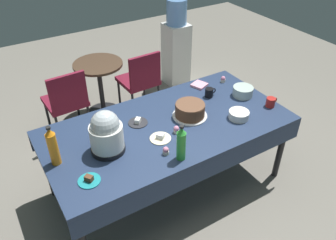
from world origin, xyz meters
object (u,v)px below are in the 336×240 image
at_px(ceramic_snack_bowl, 239,115).
at_px(coffee_mug_red, 271,102).
at_px(coffee_mug_black, 209,93).
at_px(water_cooler, 176,45).
at_px(frosted_layer_cake, 190,110).
at_px(potluck_table, 168,130).
at_px(cupcake_lemon, 223,79).
at_px(slow_cooker, 106,133).
at_px(cupcake_cocoa, 166,151).
at_px(dessert_plate_teal, 89,180).
at_px(dessert_plate_sage, 109,126).
at_px(soda_bottle_orange_juice, 53,147).
at_px(dessert_plate_cream, 160,138).
at_px(round_cafe_table, 100,79).
at_px(soda_bottle_lime_soda, 181,144).
at_px(dessert_plate_charcoal, 138,122).
at_px(maroon_chair_right, 141,78).
at_px(glass_salad_bowl, 243,91).
at_px(cupcake_mint, 176,130).
at_px(maroon_chair_left, 66,99).

bearing_deg(ceramic_snack_bowl, coffee_mug_red, -0.81).
distance_m(coffee_mug_black, water_cooler, 1.69).
bearing_deg(frosted_layer_cake, potluck_table, -178.58).
distance_m(cupcake_lemon, coffee_mug_red, 0.62).
bearing_deg(slow_cooker, ceramic_snack_bowl, -9.54).
relative_size(potluck_table, cupcake_cocoa, 32.59).
height_order(dessert_plate_teal, dessert_plate_sage, dessert_plate_sage).
bearing_deg(dessert_plate_teal, soda_bottle_orange_juice, 114.34).
relative_size(dessert_plate_cream, water_cooler, 0.15).
height_order(potluck_table, cupcake_lemon, cupcake_lemon).
height_order(cupcake_cocoa, round_cafe_table, cupcake_cocoa).
height_order(soda_bottle_lime_soda, round_cafe_table, soda_bottle_lime_soda).
height_order(cupcake_lemon, coffee_mug_black, coffee_mug_black).
distance_m(ceramic_snack_bowl, dessert_plate_sage, 1.17).
height_order(frosted_layer_cake, dessert_plate_charcoal, frosted_layer_cake).
bearing_deg(dessert_plate_teal, soda_bottle_lime_soda, -11.18).
relative_size(dessert_plate_charcoal, soda_bottle_orange_juice, 0.51).
xyz_separation_m(cupcake_cocoa, coffee_mug_red, (1.22, 0.07, 0.01)).
xyz_separation_m(coffee_mug_red, maroon_chair_right, (-0.59, 1.57, -0.30)).
bearing_deg(ceramic_snack_bowl, dessert_plate_sage, 155.44).
xyz_separation_m(coffee_mug_black, round_cafe_table, (-0.65, 1.35, -0.30)).
xyz_separation_m(ceramic_snack_bowl, dessert_plate_cream, (-0.76, 0.11, -0.02)).
distance_m(coffee_mug_red, maroon_chair_right, 1.71).
relative_size(ceramic_snack_bowl, dessert_plate_cream, 1.02).
height_order(dessert_plate_sage, round_cafe_table, dessert_plate_sage).
height_order(glass_salad_bowl, maroon_chair_right, maroon_chair_right).
xyz_separation_m(dessert_plate_teal, cupcake_mint, (0.85, 0.16, 0.02)).
bearing_deg(soda_bottle_lime_soda, soda_bottle_orange_juice, 151.68).
bearing_deg(ceramic_snack_bowl, dessert_plate_cream, 171.77).
height_order(glass_salad_bowl, cupcake_mint, glass_salad_bowl).
bearing_deg(dessert_plate_charcoal, round_cafe_table, 83.10).
xyz_separation_m(dessert_plate_charcoal, cupcake_cocoa, (-0.00, -0.49, 0.02)).
bearing_deg(maroon_chair_left, water_cooler, 13.95).
distance_m(dessert_plate_charcoal, soda_bottle_lime_soda, 0.61).
distance_m(dessert_plate_teal, cupcake_mint, 0.86).
xyz_separation_m(slow_cooker, cupcake_cocoa, (0.37, -0.28, -0.14)).
relative_size(ceramic_snack_bowl, maroon_chair_left, 0.22).
bearing_deg(cupcake_cocoa, dessert_plate_charcoal, 89.62).
distance_m(dessert_plate_teal, coffee_mug_black, 1.53).
xyz_separation_m(soda_bottle_orange_juice, coffee_mug_black, (1.59, 0.17, -0.11)).
bearing_deg(slow_cooker, round_cafe_table, 71.17).
bearing_deg(water_cooler, ceramic_snack_bowl, -106.85).
xyz_separation_m(ceramic_snack_bowl, soda_bottle_orange_juice, (-1.59, 0.27, 0.13)).
xyz_separation_m(soda_bottle_lime_soda, maroon_chair_right, (0.55, 1.75, -0.41)).
bearing_deg(cupcake_cocoa, dessert_plate_cream, 72.28).
height_order(dessert_plate_charcoal, dessert_plate_cream, same).
distance_m(potluck_table, slow_cooker, 0.64).
bearing_deg(maroon_chair_right, cupcake_mint, -105.49).
height_order(glass_salad_bowl, dessert_plate_cream, glass_salad_bowl).
relative_size(soda_bottle_lime_soda, coffee_mug_black, 2.54).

